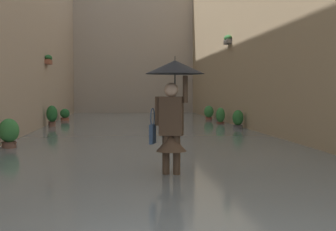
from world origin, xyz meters
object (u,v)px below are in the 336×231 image
object	(u,v)px
person_wading	(173,97)
potted_plant_near_left	(209,113)
potted_plant_far_right	(52,117)
potted_plant_near_right	(9,135)
potted_plant_mid_right	(65,116)
potted_plant_mid_left	(238,121)
potted_plant_far_left	(220,118)

from	to	relation	value
person_wading	potted_plant_near_left	xyz separation A→B (m)	(-3.37, -14.37, -0.98)
potted_plant_far_right	potted_plant_near_right	bearing A→B (deg)	89.87
potted_plant_mid_right	potted_plant_near_left	world-z (taller)	potted_plant_near_left
potted_plant_far_right	potted_plant_near_right	distance (m)	6.73
potted_plant_near_left	potted_plant_near_right	bearing A→B (deg)	56.50
person_wading	potted_plant_mid_left	size ratio (longest dim) A/B	2.43
potted_plant_mid_right	potted_plant_near_right	bearing A→B (deg)	89.72
potted_plant_mid_right	potted_plant_far_right	distance (m)	3.76
person_wading	potted_plant_near_right	size ratio (longest dim) A/B	2.34
potted_plant_far_left	potted_plant_near_right	bearing A→B (deg)	48.48
person_wading	potted_plant_near_right	distance (m)	5.37
person_wading	potted_plant_far_right	world-z (taller)	person_wading
potted_plant_far_right	potted_plant_far_left	bearing A→B (deg)	-171.14
potted_plant_mid_right	potted_plant_far_right	xyz separation A→B (m)	(0.04, 3.76, 0.20)
potted_plant_near_right	person_wading	bearing A→B (deg)	132.23
potted_plant_mid_left	potted_plant_far_left	distance (m)	2.63
person_wading	potted_plant_far_left	bearing A→B (deg)	-106.01
potted_plant_mid_right	potted_plant_far_left	size ratio (longest dim) A/B	0.86
potted_plant_mid_left	potted_plant_far_right	distance (m)	7.15
potted_plant_mid_left	person_wading	bearing A→B (deg)	69.27
potted_plant_far_right	potted_plant_near_right	xyz separation A→B (m)	(0.02, 6.73, -0.07)
potted_plant_mid_right	potted_plant_far_right	size ratio (longest dim) A/B	0.74
potted_plant_far_right	potted_plant_near_left	bearing A→B (deg)	-151.69
person_wading	potted_plant_near_left	size ratio (longest dim) A/B	2.44
potted_plant_mid_left	potted_plant_far_left	xyz separation A→B (m)	(0.08, -2.63, -0.01)
potted_plant_mid_left	potted_plant_mid_right	world-z (taller)	potted_plant_mid_left
potted_plant_far_right	potted_plant_mid_right	bearing A→B (deg)	-90.55
person_wading	potted_plant_near_right	xyz separation A→B (m)	(3.55, -3.91, -0.96)
potted_plant_near_left	person_wading	bearing A→B (deg)	76.81
potted_plant_far_left	potted_plant_near_right	world-z (taller)	potted_plant_near_right
potted_plant_mid_right	potted_plant_far_left	distance (m)	7.37
potted_plant_mid_left	potted_plant_far_right	size ratio (longest dim) A/B	0.86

